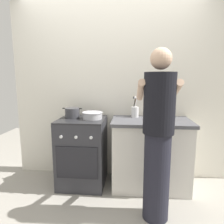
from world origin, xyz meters
TOP-DOWN VIEW (x-y plane):
  - ground at (0.00, 0.00)m, footprint 6.00×6.00m
  - back_wall at (0.20, 0.50)m, footprint 3.20×0.10m
  - countertop at (0.55, 0.15)m, footprint 1.00×0.60m
  - stove_range at (-0.35, 0.15)m, footprint 0.60×0.62m
  - pot at (-0.49, 0.20)m, footprint 0.26×0.19m
  - mixing_bowl at (-0.21, 0.15)m, footprint 0.27×0.27m
  - utensil_crock at (0.34, 0.33)m, footprint 0.10×0.10m
  - spice_bottle at (0.53, 0.19)m, footprint 0.04×0.04m
  - oil_bottle at (0.75, 0.15)m, footprint 0.06×0.06m
  - person at (0.55, -0.47)m, footprint 0.41×0.50m

SIDE VIEW (x-z plane):
  - ground at x=0.00m, z-range 0.00..0.00m
  - stove_range at x=-0.35m, z-range 0.00..0.90m
  - countertop at x=0.55m, z-range 0.00..0.90m
  - person at x=0.55m, z-range 0.01..1.71m
  - spice_bottle at x=0.53m, z-range 0.90..0.98m
  - mixing_bowl at x=-0.21m, z-range 0.90..0.99m
  - pot at x=-0.49m, z-range 0.90..1.03m
  - utensil_crock at x=0.34m, z-range 0.85..1.13m
  - oil_bottle at x=0.75m, z-range 0.88..1.11m
  - back_wall at x=0.20m, z-range 0.00..2.50m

